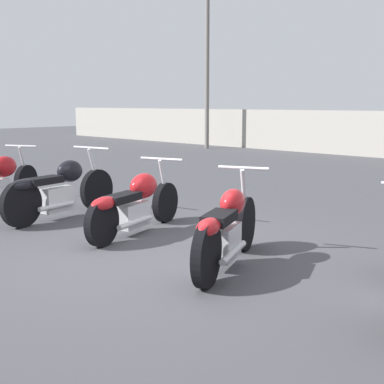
% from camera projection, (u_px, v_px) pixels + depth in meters
% --- Properties ---
extents(ground_plane, '(60.00, 60.00, 0.00)m').
position_uv_depth(ground_plane, '(152.00, 255.00, 6.03)').
color(ground_plane, '#424247').
extents(light_pole_right, '(0.70, 0.35, 9.19)m').
position_uv_depth(light_pole_right, '(207.00, 2.00, 19.34)').
color(light_pole_right, slate).
rests_on(light_pole_right, ground_plane).
extents(motorcycle_slot_1, '(0.77, 2.12, 1.02)m').
position_uv_depth(motorcycle_slot_1, '(60.00, 189.00, 7.88)').
color(motorcycle_slot_1, black).
rests_on(motorcycle_slot_1, ground_plane).
extents(motorcycle_slot_2, '(0.89, 2.01, 0.94)m').
position_uv_depth(motorcycle_slot_2, '(135.00, 203.00, 6.97)').
color(motorcycle_slot_2, black).
rests_on(motorcycle_slot_2, ground_plane).
extents(motorcycle_slot_3, '(0.97, 1.86, 1.00)m').
position_uv_depth(motorcycle_slot_3, '(227.00, 229.00, 5.50)').
color(motorcycle_slot_3, black).
rests_on(motorcycle_slot_3, ground_plane).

